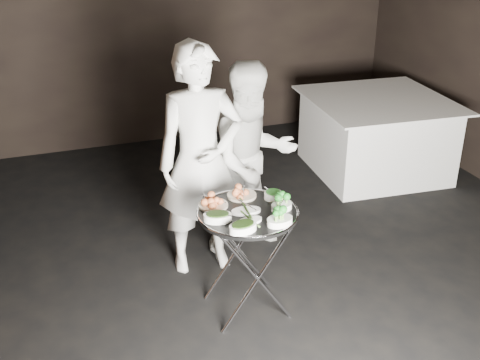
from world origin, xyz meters
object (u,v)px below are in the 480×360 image
object	(u,v)px
tray_stand	(247,257)
waiter_left	(200,161)
waiter_right	(252,159)
serving_tray	(248,213)
dining_table	(375,135)

from	to	relation	value
tray_stand	waiter_left	xyz separation A→B (m)	(-0.13, 0.66, 0.47)
tray_stand	waiter_right	xyz separation A→B (m)	(0.34, 0.80, 0.36)
serving_tray	dining_table	bearing A→B (deg)	40.51
waiter_left	waiter_right	size ratio (longest dim) A/B	1.13
tray_stand	dining_table	distance (m)	2.78
serving_tray	waiter_right	bearing A→B (deg)	67.12
waiter_left	dining_table	distance (m)	2.56
serving_tray	waiter_right	size ratio (longest dim) A/B	0.43
serving_tray	dining_table	size ratio (longest dim) A/B	0.49
tray_stand	dining_table	world-z (taller)	dining_table
tray_stand	serving_tray	distance (m)	0.34
waiter_left	waiter_right	world-z (taller)	waiter_left
serving_tray	waiter_left	bearing A→B (deg)	101.17
tray_stand	waiter_left	world-z (taller)	waiter_left
serving_tray	dining_table	xyz separation A→B (m)	(2.11, 1.80, -0.37)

